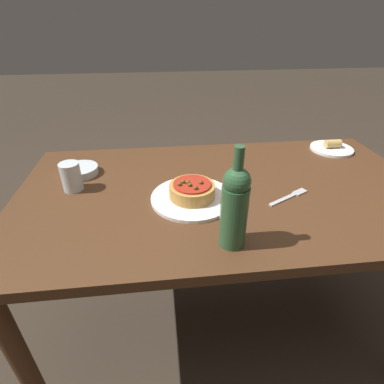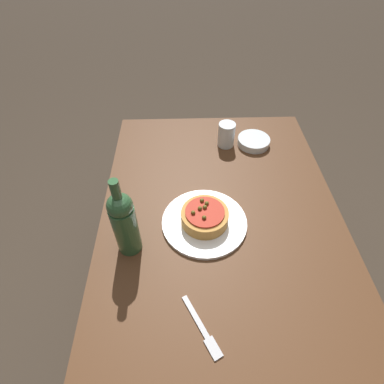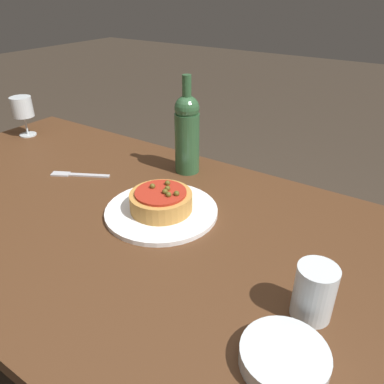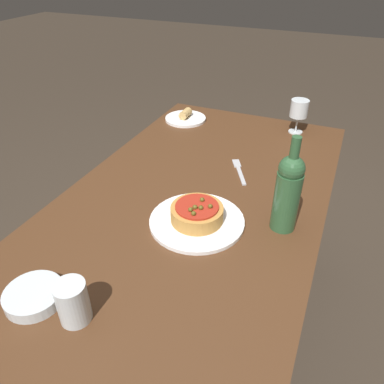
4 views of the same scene
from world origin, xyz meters
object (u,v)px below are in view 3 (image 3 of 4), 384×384
object	(u,v)px
dining_table	(112,238)
pizza	(161,200)
wine_bottle	(187,132)
water_cup	(314,292)
dinner_plate	(161,211)
side_bowl	(284,357)
wine_glass	(22,108)
fork	(76,175)

from	to	relation	value
dining_table	pizza	distance (m)	0.19
dining_table	wine_bottle	bearing A→B (deg)	81.71
wine_bottle	water_cup	bearing A→B (deg)	-35.08
dinner_plate	side_bowl	xyz separation A→B (m)	(0.42, -0.24, 0.01)
wine_bottle	wine_glass	bearing A→B (deg)	-172.90
water_cup	fork	xyz separation A→B (m)	(-0.76, 0.14, -0.05)
pizza	side_bowl	xyz separation A→B (m)	(0.42, -0.24, -0.02)
wine_glass	fork	world-z (taller)	wine_glass
pizza	side_bowl	size ratio (longest dim) A/B	1.14
fork	dining_table	bearing A→B (deg)	130.82
side_bowl	fork	size ratio (longest dim) A/B	0.82
pizza	fork	xyz separation A→B (m)	(-0.34, 0.02, -0.03)
pizza	side_bowl	world-z (taller)	pizza
dining_table	dinner_plate	distance (m)	0.17
dining_table	wine_glass	size ratio (longest dim) A/B	10.22
wine_bottle	water_cup	size ratio (longest dim) A/B	2.81
wine_glass	pizza	bearing A→B (deg)	-11.35
pizza	dinner_plate	bearing A→B (deg)	-142.39
pizza	wine_bottle	size ratio (longest dim) A/B	0.54
pizza	dining_table	bearing A→B (deg)	-154.32
wine_glass	side_bowl	distance (m)	1.24
dining_table	water_cup	xyz separation A→B (m)	(0.54, -0.05, 0.14)
dining_table	wine_bottle	world-z (taller)	wine_bottle
dinner_plate	wine_bottle	distance (m)	0.28
dinner_plate	side_bowl	bearing A→B (deg)	-29.45
pizza	side_bowl	bearing A→B (deg)	-29.47
dinner_plate	pizza	bearing A→B (deg)	37.61
side_bowl	water_cup	bearing A→B (deg)	89.32
wine_glass	fork	bearing A→B (deg)	-17.16
pizza	wine_bottle	distance (m)	0.27
water_cup	fork	bearing A→B (deg)	169.61
pizza	fork	world-z (taller)	pizza
dinner_plate	pizza	distance (m)	0.03
water_cup	side_bowl	world-z (taller)	water_cup
pizza	wine_glass	distance (m)	0.78
dinner_plate	wine_glass	distance (m)	0.78
wine_bottle	side_bowl	world-z (taller)	wine_bottle
dinner_plate	water_cup	size ratio (longest dim) A/B	2.74
dinner_plate	wine_bottle	size ratio (longest dim) A/B	0.98
dinner_plate	wine_bottle	xyz separation A→B (m)	(-0.08, 0.24, 0.12)
water_cup	fork	size ratio (longest dim) A/B	0.62
dinner_plate	water_cup	world-z (taller)	water_cup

